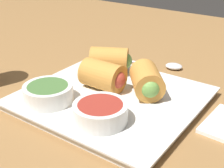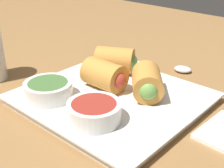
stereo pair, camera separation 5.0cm
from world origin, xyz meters
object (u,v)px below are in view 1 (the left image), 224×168
(dipping_bowl_near, at_px, (100,112))
(dipping_bowl_far, at_px, (48,93))
(spoon, at_px, (161,65))
(serving_plate, at_px, (112,98))

(dipping_bowl_near, xyz_separation_m, dipping_bowl_far, (0.10, 0.00, 0.00))
(dipping_bowl_far, bearing_deg, dipping_bowl_near, -179.59)
(dipping_bowl_near, bearing_deg, spoon, -81.89)
(dipping_bowl_near, bearing_deg, serving_plate, -66.17)
(dipping_bowl_far, height_order, spoon, dipping_bowl_far)
(dipping_bowl_near, distance_m, spoon, 0.26)
(serving_plate, bearing_deg, dipping_bowl_near, 113.83)
(dipping_bowl_near, bearing_deg, dipping_bowl_far, 0.41)
(dipping_bowl_near, distance_m, dipping_bowl_far, 0.10)
(serving_plate, relative_size, spoon, 1.38)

